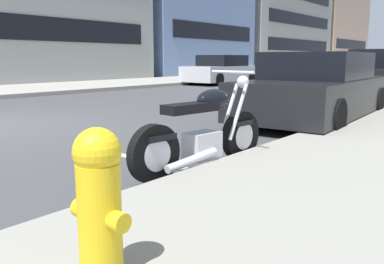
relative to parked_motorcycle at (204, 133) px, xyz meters
The scene contains 9 objects.
sidewalk_far_curb 17.10m from the parked_motorcycle, 45.91° to the left, with size 120.00×5.00×0.14m, color gray.
parking_stall_stripe 0.69m from the parked_motorcycle, 100.69° to the left, with size 0.12×2.20×0.01m, color silver.
parked_motorcycle is the anchor object (origin of this frame).
parked_car_mid_block 4.44m from the parked_motorcycle, ahead, with size 4.75×2.06×1.36m.
crossing_truck 35.43m from the parked_motorcycle, 11.43° to the left, with size 2.16×4.89×2.06m.
car_opposite_curb 16.08m from the parked_motorcycle, 34.08° to the left, with size 4.30×1.94×1.42m.
fire_hydrant 2.58m from the parked_motorcycle, 154.47° to the right, with size 0.24×0.36×0.77m.
townhouse_far_uphill 40.76m from the parked_motorcycle, 30.09° to the left, with size 15.80×11.42×11.64m.
townhouse_behind_pole 54.67m from the parked_motorcycle, 21.77° to the left, with size 13.31×11.17×13.87m.
Camera 1 is at (-3.44, -7.54, 1.23)m, focal length 38.02 mm.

